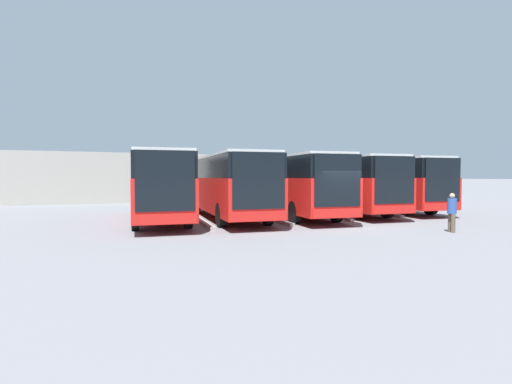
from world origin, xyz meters
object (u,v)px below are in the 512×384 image
bus_1 (337,183)px  bus_2 (289,183)px  bus_0 (379,182)px  bus_4 (157,184)px  bus_3 (227,184)px  pedestrian (452,211)px

bus_1 → bus_2: (3.63, 0.60, 0.00)m
bus_1 → bus_2: size_ratio=1.00×
bus_0 → bus_4: same height
bus_2 → bus_3: same height
bus_4 → bus_1: bearing=-173.8°
bus_0 → bus_2: 7.35m
bus_0 → bus_3: size_ratio=1.00×
bus_3 → pedestrian: size_ratio=7.34×
bus_3 → bus_4: same height
pedestrian → bus_3: bearing=56.2°
bus_3 → bus_2: bearing=-176.4°
bus_4 → bus_3: bearing=-180.0°
bus_4 → pedestrian: bearing=145.0°
pedestrian → bus_2: bearing=38.1°
bus_0 → bus_1: 3.67m
bus_1 → bus_3: bearing=9.2°
bus_2 → bus_4: size_ratio=1.00×
bus_3 → bus_1: bearing=-170.8°
bus_2 → bus_0: bearing=-166.0°
bus_0 → pedestrian: (4.16, 9.46, -1.02)m
bus_2 → pedestrian: bus_2 is taller
bus_3 → bus_4: bearing=0.0°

